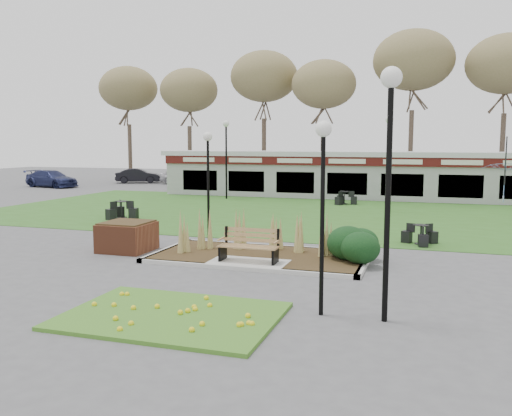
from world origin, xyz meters
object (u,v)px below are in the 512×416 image
(bistro_set_c, at_px, (420,238))
(car_black, at_px, (138,176))
(lamp_post_far_left, at_px, (226,142))
(car_silver, at_px, (184,176))
(lamp_post_near_right, at_px, (390,138))
(lamp_post_far_right, at_px, (389,142))
(lamp_post_mid_right, at_px, (208,162))
(park_bench, at_px, (250,245))
(lamp_post_near_left, at_px, (323,175))
(patio_umbrella, at_px, (505,182))
(brick_planter, at_px, (127,236))
(food_pavilion, at_px, (351,174))
(bistro_set_b, at_px, (344,200))
(car_blue, at_px, (52,179))
(bistro_set_a, at_px, (122,213))

(bistro_set_c, relative_size, car_black, 0.33)
(lamp_post_far_left, height_order, car_silver, lamp_post_far_left)
(lamp_post_near_right, xyz_separation_m, lamp_post_far_right, (-1.30, 17.13, -0.05))
(lamp_post_mid_right, height_order, bistro_set_c, lamp_post_mid_right)
(car_silver, xyz_separation_m, car_black, (-4.33, 0.00, -0.06))
(park_bench, distance_m, lamp_post_mid_right, 4.45)
(lamp_post_near_left, height_order, patio_umbrella, lamp_post_near_left)
(brick_planter, bearing_deg, food_pavilion, 76.94)
(brick_planter, relative_size, lamp_post_mid_right, 0.39)
(bistro_set_b, distance_m, car_blue, 23.94)
(lamp_post_near_left, bearing_deg, lamp_post_far_left, 115.88)
(lamp_post_near_right, bearing_deg, park_bench, 137.13)
(car_silver, bearing_deg, lamp_post_far_right, -130.41)
(lamp_post_near_right, xyz_separation_m, bistro_set_c, (0.50, 8.50, -3.30))
(bistro_set_a, distance_m, car_blue, 20.03)
(lamp_post_far_right, height_order, car_silver, lamp_post_far_right)
(lamp_post_far_right, height_order, car_blue, lamp_post_far_right)
(lamp_post_far_right, bearing_deg, lamp_post_mid_right, -116.69)
(bistro_set_a, bearing_deg, lamp_post_near_right, -40.77)
(car_blue, bearing_deg, lamp_post_mid_right, -119.67)
(lamp_post_mid_right, relative_size, car_blue, 0.84)
(brick_planter, relative_size, patio_umbrella, 0.57)
(food_pavilion, height_order, car_silver, food_pavilion)
(lamp_post_mid_right, relative_size, patio_umbrella, 1.46)
(lamp_post_near_left, distance_m, bistro_set_b, 20.05)
(lamp_post_near_left, relative_size, lamp_post_near_right, 0.80)
(lamp_post_far_right, height_order, patio_umbrella, lamp_post_far_right)
(lamp_post_near_left, height_order, lamp_post_near_right, lamp_post_near_right)
(food_pavilion, height_order, lamp_post_far_left, lamp_post_far_left)
(bistro_set_a, height_order, bistro_set_c, bistro_set_a)
(food_pavilion, bearing_deg, lamp_post_near_left, -83.23)
(food_pavilion, distance_m, car_blue, 23.27)
(lamp_post_mid_right, distance_m, car_blue, 27.41)
(food_pavilion, relative_size, bistro_set_c, 19.90)
(lamp_post_near_left, bearing_deg, lamp_post_near_right, 0.00)
(lamp_post_far_left, relative_size, car_blue, 1.05)
(lamp_post_far_right, distance_m, bistro_set_c, 9.39)
(park_bench, distance_m, patio_umbrella, 15.09)
(lamp_post_near_right, relative_size, bistro_set_b, 3.58)
(car_black, height_order, car_blue, car_blue)
(lamp_post_near_right, relative_size, lamp_post_far_right, 1.01)
(park_bench, xyz_separation_m, lamp_post_near_left, (2.79, -3.75, 2.24))
(bistro_set_a, height_order, bistro_set_b, bistro_set_a)
(brick_planter, height_order, bistro_set_b, brick_planter)
(bistro_set_a, relative_size, patio_umbrella, 0.56)
(patio_umbrella, xyz_separation_m, car_silver, (-22.79, 14.00, -0.99))
(bistro_set_b, xyz_separation_m, car_blue, (-23.45, 4.78, 0.40))
(park_bench, bearing_deg, patio_umbrella, 57.90)
(lamp_post_near_right, relative_size, lamp_post_far_left, 1.01)
(lamp_post_near_left, height_order, car_black, lamp_post_near_left)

